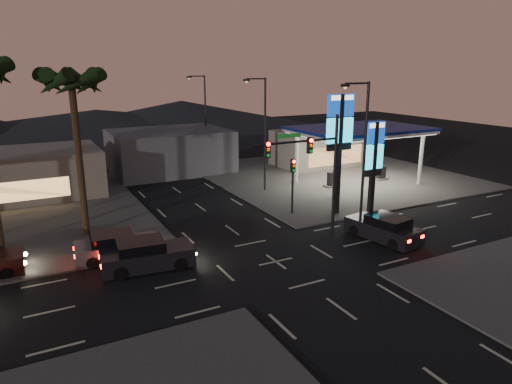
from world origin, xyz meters
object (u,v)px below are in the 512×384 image
gas_station (360,131)px  car_lane_a_front (146,255)px  traffic_signal_mast (313,161)px  car_lane_b_front (117,247)px  pylon_sign_tall (340,131)px  pylon_sign_short (374,153)px  suv_station (384,228)px

gas_station → car_lane_a_front: size_ratio=2.30×
traffic_signal_mast → car_lane_b_front: bearing=166.8°
gas_station → pylon_sign_tall: pylon_sign_tall is taller
pylon_sign_tall → car_lane_a_front: (-15.31, -2.89, -5.62)m
pylon_sign_tall → traffic_signal_mast: bearing=-143.5°
gas_station → traffic_signal_mast: (-12.24, -10.01, 0.15)m
car_lane_b_front → car_lane_a_front: bearing=-61.3°
pylon_sign_tall → traffic_signal_mast: 6.02m
car_lane_b_front → gas_station: bearing=16.8°
pylon_sign_tall → pylon_sign_short: bearing=-21.8°
traffic_signal_mast → car_lane_b_front: traffic_signal_mast is taller
pylon_sign_tall → car_lane_a_front: pylon_sign_tall is taller
car_lane_a_front → traffic_signal_mast: bearing=-3.4°
pylon_sign_tall → suv_station: pylon_sign_tall is taller
suv_station → pylon_sign_tall: bearing=84.6°
car_lane_a_front → car_lane_b_front: car_lane_a_front is taller
pylon_sign_tall → pylon_sign_short: pylon_sign_tall is taller
suv_station → car_lane_b_front: bearing=162.7°
gas_station → pylon_sign_short: size_ratio=1.74×
traffic_signal_mast → pylon_sign_tall: bearing=36.5°
traffic_signal_mast → suv_station: bearing=-27.9°
car_lane_a_front → car_lane_b_front: 2.43m
pylon_sign_short → traffic_signal_mast: bearing=-160.9°
pylon_sign_tall → suv_station: (-0.54, -5.74, -5.63)m
car_lane_b_front → suv_station: 16.69m
pylon_sign_tall → car_lane_a_front: 16.56m
gas_station → suv_station: gas_station is taller
car_lane_a_front → suv_station: (14.77, -2.85, -0.01)m
pylon_sign_tall → suv_station: bearing=-95.4°
gas_station → car_lane_a_front: 25.04m
car_lane_b_front → suv_station: suv_station is taller
pylon_sign_short → car_lane_b_front: 19.38m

